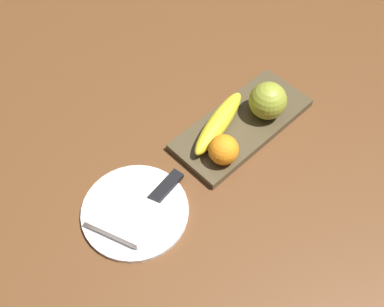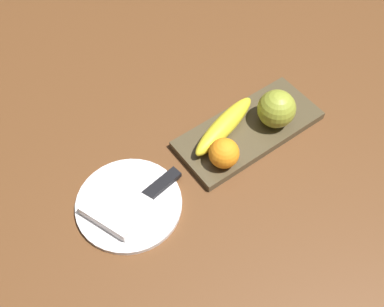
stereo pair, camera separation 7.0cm
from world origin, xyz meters
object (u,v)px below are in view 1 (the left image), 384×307
Objects in this scene: fruit_tray at (242,124)px; apple at (268,101)px; banana at (219,123)px; knife at (160,194)px; folded_napkin at (124,215)px; orange_near_apple at (224,150)px; dinner_plate at (135,211)px.

apple is at bearing 160.85° from fruit_tray.
banana reaches higher than knife.
fruit_tray is 0.06m from banana.
apple is 0.75× the size of folded_napkin.
orange_near_apple reaches higher than banana.
folded_napkin is at bearing -11.16° from banana.
fruit_tray is 1.56× the size of dinner_plate.
dinner_plate is at bearing -0.00° from fruit_tray.
apple is at bearing 177.21° from folded_napkin.
fruit_tray is 5.20× the size of orange_near_apple.
orange_near_apple reaches higher than fruit_tray.
knife reaches higher than dinner_plate.
dinner_plate is at bearing -3.00° from apple.
orange_near_apple is 0.30× the size of dinner_plate.
dinner_plate is (0.36, -0.02, -0.05)m from apple.
apple is 0.45× the size of knife.
orange_near_apple is 0.23m from folded_napkin.
apple is at bearing 177.00° from dinner_plate.
fruit_tray is at bearing -159.67° from orange_near_apple.
orange_near_apple is 0.21m from dinner_plate.
orange_near_apple is (0.16, 0.02, -0.01)m from apple.
folded_napkin is at bearing 0.00° from fruit_tray.
banana is 0.08m from orange_near_apple.
fruit_tray is 1.68× the size of banana.
apple reaches higher than knife.
fruit_tray is at bearing -180.00° from folded_napkin.
apple is 0.16m from orange_near_apple.
apple reaches higher than fruit_tray.
fruit_tray is at bearing -19.15° from apple.
apple is 1.31× the size of orange_near_apple.
apple reaches higher than dinner_plate.
folded_napkin is at bearing -9.29° from orange_near_apple.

